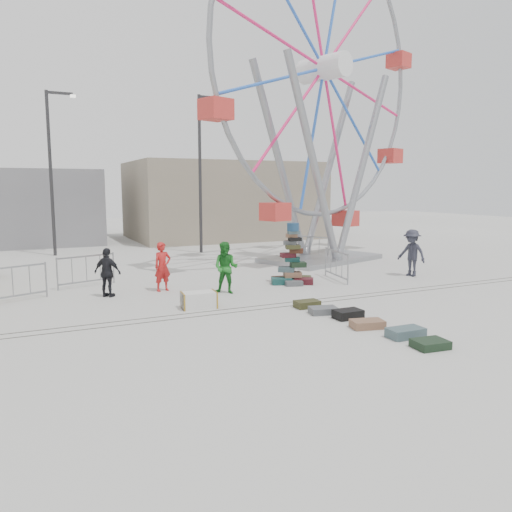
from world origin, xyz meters
name	(u,v)px	position (x,y,z in m)	size (l,w,h in m)	color
ground	(255,316)	(0.00, 0.00, 0.00)	(90.00, 90.00, 0.00)	#9E9E99
track_line_near	(245,311)	(0.00, 0.60, 0.00)	(40.00, 0.04, 0.01)	#47443F
track_line_far	(240,308)	(0.00, 1.00, 0.00)	(40.00, 0.04, 0.01)	#47443F
building_right	(223,200)	(7.00, 20.00, 2.50)	(12.00, 8.00, 5.00)	gray
building_left	(10,207)	(-6.00, 22.00, 2.20)	(10.00, 8.00, 4.40)	gray
lamp_post_right	(202,166)	(3.09, 13.00, 4.48)	(1.41, 0.25, 8.00)	#2D2D30
lamp_post_left	(52,165)	(-3.91, 15.00, 4.48)	(1.41, 0.25, 8.00)	#2D2D30
suitcase_tower	(292,267)	(3.15, 3.57, 0.60)	(1.69, 1.40, 2.15)	#184A48
ferris_wheel	(323,94)	(7.05, 7.83, 7.49)	(12.51, 4.75, 15.21)	gray
steamer_trunk	(199,300)	(-1.03, 1.51, 0.23)	(0.97, 0.56, 0.45)	silver
row_case_0	(307,304)	(1.76, 0.23, 0.10)	(0.69, 0.44, 0.20)	#3A3B1D
row_case_1	(323,310)	(1.79, -0.55, 0.09)	(0.74, 0.48, 0.18)	#56595D
row_case_2	(348,314)	(2.10, -1.25, 0.12)	(0.73, 0.48, 0.23)	black
row_case_3	(367,324)	(2.00, -2.18, 0.10)	(0.79, 0.47, 0.20)	#875E45
row_case_4	(406,333)	(2.31, -3.16, 0.11)	(0.85, 0.47, 0.22)	#455D62
row_case_5	(430,344)	(2.25, -3.98, 0.09)	(0.72, 0.53, 0.18)	black
barricade_dummy_b	(13,284)	(-5.78, 4.54, 0.55)	(2.00, 0.10, 1.10)	gray
barricade_dummy_c	(86,271)	(-3.52, 6.08, 0.55)	(2.00, 0.10, 1.10)	gray
barricade_wheel_front	(336,265)	(4.94, 3.46, 0.55)	(2.00, 0.10, 1.10)	gray
barricade_wheel_back	(310,247)	(6.99, 8.63, 0.55)	(2.00, 0.10, 1.10)	gray
pedestrian_red	(163,267)	(-1.34, 4.23, 0.81)	(0.59, 0.39, 1.61)	#B31A19
pedestrian_green	(226,268)	(0.39, 2.99, 0.83)	(0.81, 0.63, 1.67)	#1B6F21
pedestrian_black	(108,273)	(-3.12, 4.07, 0.77)	(0.90, 0.37, 1.54)	black
pedestrian_grey	(412,253)	(8.00, 2.90, 0.90)	(1.16, 0.67, 1.79)	#262732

